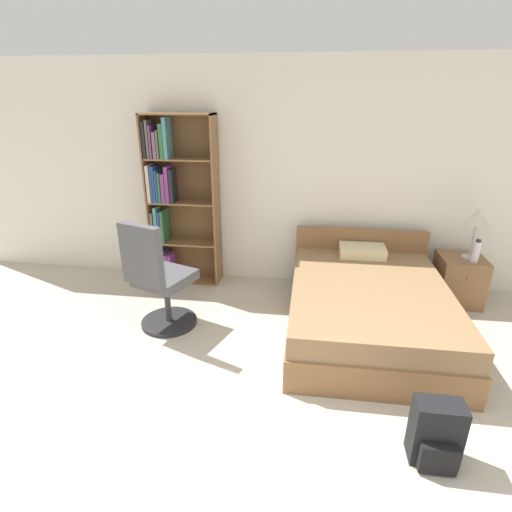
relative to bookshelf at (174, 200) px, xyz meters
name	(u,v)px	position (x,y,z in m)	size (l,w,h in m)	color
wall_back	(315,177)	(1.64, 0.22, 0.27)	(9.00, 0.06, 2.60)	silver
bookshelf	(174,200)	(0.00, 0.00, 0.00)	(0.82, 0.31, 2.01)	brown
bed	(367,305)	(2.21, -0.86, -0.77)	(1.49, 2.02, 0.75)	brown
office_chair	(159,281)	(0.20, -1.14, -0.51)	(0.63, 0.68, 1.14)	#232326
nightstand	(458,280)	(3.29, -0.14, -0.76)	(0.46, 0.49, 0.54)	brown
table_lamp	(478,218)	(3.35, -0.16, -0.04)	(0.24, 0.24, 0.57)	#B2B2B7
water_bottle	(476,251)	(3.36, -0.26, -0.38)	(0.08, 0.08, 0.25)	silver
backpack_black	(436,434)	(2.46, -2.41, -0.83)	(0.30, 0.24, 0.44)	black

